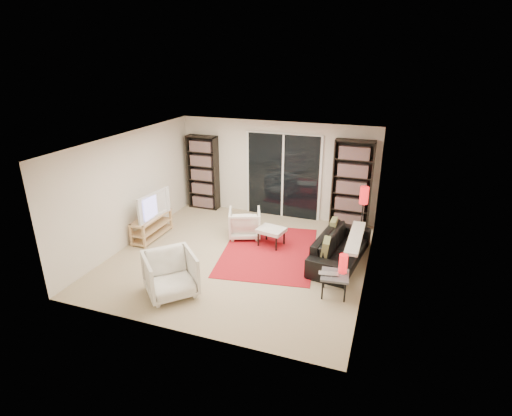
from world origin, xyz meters
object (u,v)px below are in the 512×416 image
(bookshelf_left, at_px, (203,173))
(ottoman, at_px, (271,231))
(bookshelf_right, at_px, (352,185))
(tv_stand, at_px, (152,226))
(sofa, at_px, (340,248))
(side_table, at_px, (335,277))
(armchair_back, at_px, (245,223))
(floor_lamp, at_px, (363,202))
(armchair_front, at_px, (170,274))

(bookshelf_left, distance_m, ottoman, 2.96)
(bookshelf_right, bearing_deg, tv_stand, -152.98)
(bookshelf_right, xyz_separation_m, sofa, (0.06, -1.82, -0.76))
(bookshelf_right, bearing_deg, side_table, -87.30)
(bookshelf_right, height_order, tv_stand, bookshelf_right)
(bookshelf_left, xyz_separation_m, ottoman, (2.40, -1.62, -0.63))
(armchair_back, xyz_separation_m, ottoman, (0.71, -0.24, 0.02))
(sofa, xyz_separation_m, floor_lamp, (0.30, 0.83, 0.73))
(armchair_back, xyz_separation_m, side_table, (2.30, -1.70, 0.03))
(sofa, bearing_deg, armchair_back, 86.48)
(tv_stand, xyz_separation_m, ottoman, (2.68, 0.49, 0.08))
(sofa, bearing_deg, armchair_front, 137.82)
(bookshelf_left, bearing_deg, floor_lamp, -13.11)
(armchair_back, bearing_deg, sofa, 148.13)
(bookshelf_right, distance_m, floor_lamp, 1.05)
(ottoman, bearing_deg, side_table, -42.42)
(bookshelf_left, bearing_deg, ottoman, -33.92)
(tv_stand, height_order, armchair_back, armchair_back)
(floor_lamp, bearing_deg, sofa, -109.83)
(bookshelf_left, height_order, bookshelf_right, bookshelf_right)
(bookshelf_right, bearing_deg, bookshelf_left, 180.00)
(bookshelf_left, relative_size, bookshelf_right, 0.93)
(bookshelf_left, distance_m, armchair_back, 2.27)
(bookshelf_left, xyz_separation_m, floor_lamp, (4.21, -0.98, 0.04))
(floor_lamp, bearing_deg, armchair_back, -171.19)
(bookshelf_left, distance_m, tv_stand, 2.24)
(armchair_front, relative_size, ottoman, 1.33)
(bookshelf_right, distance_m, side_table, 3.15)
(bookshelf_right, relative_size, armchair_back, 2.94)
(sofa, bearing_deg, floor_lamp, -12.03)
(bookshelf_right, bearing_deg, armchair_front, -122.30)
(bookshelf_right, relative_size, sofa, 1.05)
(sofa, bearing_deg, bookshelf_right, 9.71)
(sofa, height_order, ottoman, sofa)
(armchair_back, bearing_deg, tv_stand, -0.15)
(sofa, relative_size, armchair_back, 2.79)
(bookshelf_right, xyz_separation_m, armchair_back, (-2.16, -1.37, -0.72))
(bookshelf_right, height_order, sofa, bookshelf_right)
(armchair_back, bearing_deg, floor_lamp, 168.25)
(sofa, height_order, side_table, sofa)
(sofa, height_order, armchair_front, armchair_front)
(armchair_front, xyz_separation_m, ottoman, (1.07, 2.36, -0.04))
(armchair_front, bearing_deg, ottoman, 20.36)
(floor_lamp, bearing_deg, ottoman, -160.66)
(bookshelf_right, bearing_deg, sofa, -88.09)
(sofa, xyz_separation_m, side_table, (0.08, -1.26, 0.06))
(sofa, relative_size, ottoman, 3.17)
(bookshelf_right, height_order, ottoman, bookshelf_right)
(tv_stand, bearing_deg, bookshelf_right, 27.02)
(floor_lamp, bearing_deg, armchair_front, -133.82)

